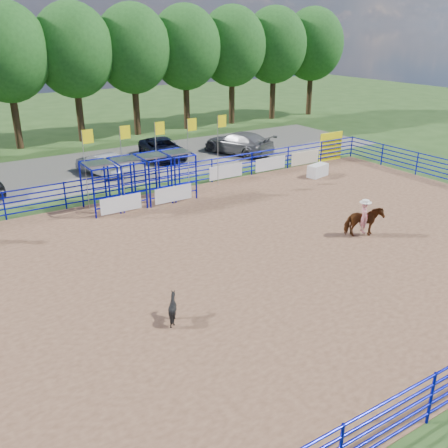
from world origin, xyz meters
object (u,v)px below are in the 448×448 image
at_px(calf, 173,308).
at_px(car_d, 238,143).
at_px(announcer_table, 318,170).
at_px(horse_and_rider, 364,219).
at_px(car_c, 163,149).
at_px(car_b, 102,164).

distance_m(calf, car_d, 23.09).
bearing_deg(announcer_table, calf, -147.16).
distance_m(horse_and_rider, car_d, 16.73).
xyz_separation_m(calf, car_c, (9.23, 19.57, 0.26)).
bearing_deg(car_b, car_d, 164.93).
bearing_deg(car_c, car_b, -156.02).
bearing_deg(car_b, car_c, -177.05).
bearing_deg(car_b, calf, 62.91).
height_order(announcer_table, car_d, car_d).
bearing_deg(announcer_table, car_d, 96.23).
distance_m(announcer_table, horse_and_rider, 9.76).
height_order(horse_and_rider, calf, horse_and_rider).
bearing_deg(calf, car_d, -56.55).
distance_m(horse_and_rider, car_c, 18.01).
distance_m(car_c, car_d, 5.71).
distance_m(calf, car_c, 21.64).
bearing_deg(horse_and_rider, car_c, 94.28).
relative_size(announcer_table, car_b, 0.35).
distance_m(announcer_table, car_d, 7.87).
xyz_separation_m(horse_and_rider, car_d, (4.09, 16.22, -0.05)).
height_order(calf, car_b, car_b).
xyz_separation_m(car_c, car_d, (5.43, -1.74, 0.10)).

